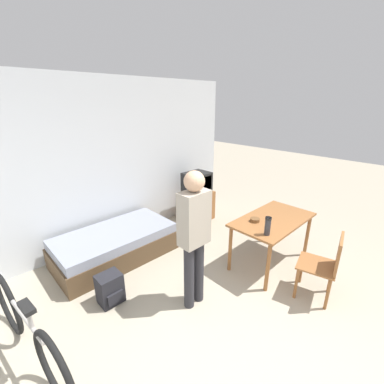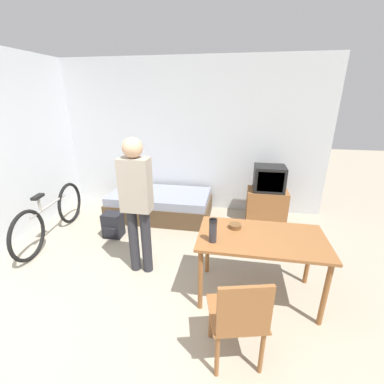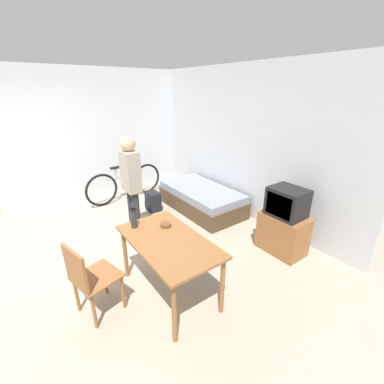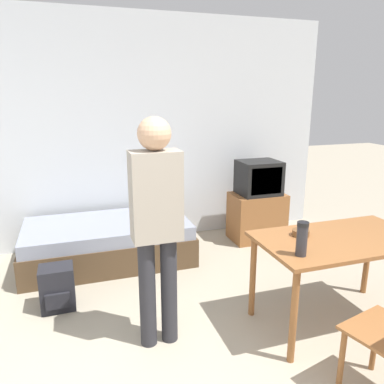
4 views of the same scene
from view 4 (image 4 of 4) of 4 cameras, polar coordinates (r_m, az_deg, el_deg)
The scene contains 8 objects.
wall_back at distance 4.54m, azimuth -11.45°, elevation 8.86°, with size 5.29×0.06×2.70m.
daybed at distance 4.23m, azimuth -12.62°, elevation -7.43°, with size 1.78×0.93×0.45m.
tv at distance 4.74m, azimuth 9.94°, elevation -1.78°, with size 0.65×0.43×1.00m.
dining_table at distance 3.13m, azimuth 21.61°, elevation -7.99°, with size 1.28×0.72×0.73m.
person_standing at distance 2.58m, azimuth -5.44°, elevation -4.08°, with size 0.34×0.22×1.66m.
thermos_flask at distance 2.64m, azimuth 16.42°, elevation -6.61°, with size 0.08×0.08×0.24m.
mate_bowl at distance 3.03m, azimuth 16.24°, elevation -5.99°, with size 0.13×0.13×0.05m.
backpack at distance 3.50m, azimuth -19.82°, elevation -13.58°, with size 0.28×0.26×0.38m.
Camera 4 is at (-0.53, -1.13, 1.81)m, focal length 35.00 mm.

